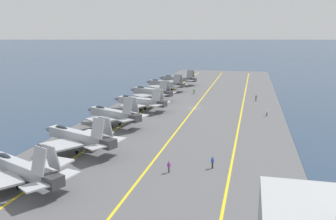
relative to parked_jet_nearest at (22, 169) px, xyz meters
name	(u,v)px	position (x,y,z in m)	size (l,w,h in m)	color
ground_plane	(194,109)	(53.35, -14.28, -2.68)	(2000.00, 2000.00, 0.00)	navy
carrier_deck	(194,109)	(53.35, -14.28, -2.48)	(192.44, 44.74, 0.40)	#565659
deck_stripe_foul_line	(242,110)	(53.35, -26.58, -2.28)	(173.19, 0.36, 0.01)	yellow
deck_stripe_centerline	(195,108)	(53.35, -14.28, -2.28)	(173.19, 0.36, 0.01)	yellow
deck_stripe_edge_line	(150,106)	(53.35, -1.97, -2.28)	(173.19, 0.36, 0.01)	yellow
parked_jet_nearest	(22,169)	(0.00, 0.00, 0.00)	(13.89, 16.18, 6.45)	#A8AAAF
parked_jet_second	(78,136)	(14.26, -0.73, 0.29)	(13.02, 16.77, 6.58)	#A8AAAF
parked_jet_third	(113,114)	(30.91, -0.23, 0.41)	(12.11, 15.58, 6.83)	#9EA3A8
parked_jet_fourth	(140,101)	(47.37, -0.99, 0.03)	(11.84, 15.95, 5.87)	#A8AAAF
parked_jet_fifth	(151,92)	(61.65, 0.20, 0.19)	(12.48, 15.29, 6.06)	#93999E
parked_jet_sixth	(165,84)	(79.67, 0.21, 0.09)	(13.88, 16.23, 5.94)	gray
parked_jet_seventh	(178,79)	(94.45, -1.31, -0.05)	(12.48, 15.86, 5.81)	gray
crew_green_vest	(194,91)	(74.55, -10.73, -1.37)	(0.46, 0.44, 1.65)	#4C473D
crew_brown_vest	(256,98)	(67.27, -30.20, -1.27)	(0.40, 0.46, 1.83)	#383328
crew_white_vest	(267,112)	(48.33, -32.63, -1.35)	(0.29, 0.40, 1.70)	#383328
crew_purple_vest	(169,166)	(8.49, -17.69, -1.33)	(0.39, 0.45, 1.74)	#4C473D
crew_blue_vest	(212,162)	(11.56, -23.57, -1.28)	(0.38, 0.45, 1.82)	#232328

